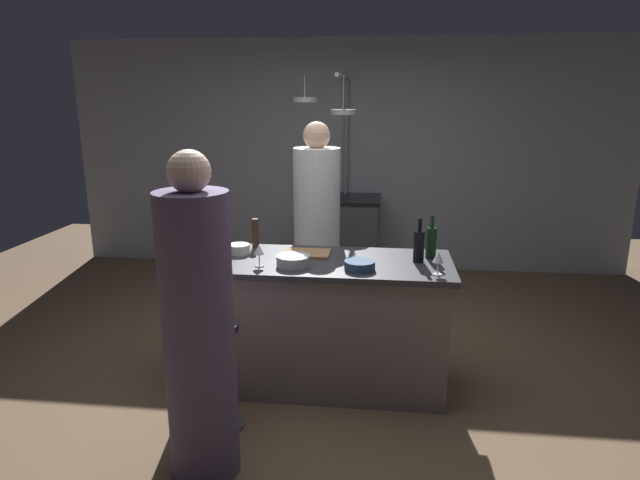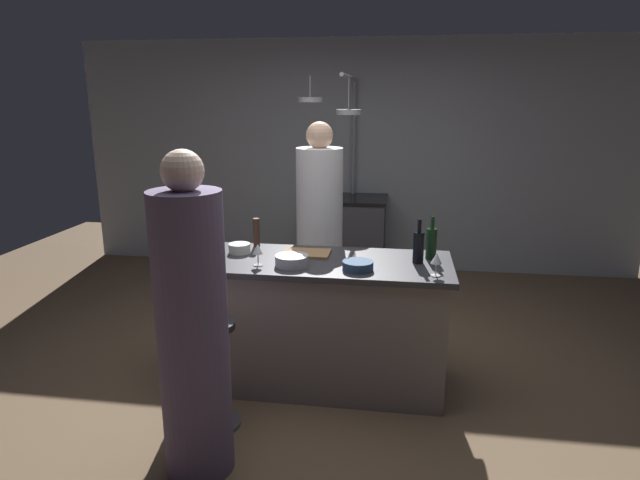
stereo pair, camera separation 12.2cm
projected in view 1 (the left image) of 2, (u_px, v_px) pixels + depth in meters
ground_plane at (318, 381)px, 3.87m from camera, size 9.00×9.00×0.00m
back_wall at (347, 156)px, 6.28m from camera, size 6.40×0.16×2.60m
kitchen_island at (318, 322)px, 3.76m from camera, size 1.80×0.72×0.90m
stove_range at (344, 236)px, 6.11m from camera, size 0.80×0.64×0.89m
chef at (317, 240)px, 4.46m from camera, size 0.38×0.38×1.78m
bar_stool_left at (219, 371)px, 3.24m from camera, size 0.28×0.28×0.68m
guest_left at (199, 333)px, 2.75m from camera, size 0.36×0.36×1.72m
overhead_pot_rack at (337, 134)px, 5.48m from camera, size 0.58×1.33×2.17m
cutting_board at (307, 253)px, 3.77m from camera, size 0.32×0.22×0.02m
pepper_mill at (255, 233)px, 3.94m from camera, size 0.05×0.05×0.21m
wine_bottle_dark at (419, 246)px, 3.57m from camera, size 0.07×0.07×0.29m
wine_bottle_green at (201, 244)px, 3.54m from camera, size 0.07×0.07×0.33m
wine_bottle_red at (431, 242)px, 3.67m from camera, size 0.07×0.07×0.29m
wine_glass_near_right_guest at (438, 258)px, 3.31m from camera, size 0.07×0.07×0.15m
wine_glass_by_chef at (259, 251)px, 3.48m from camera, size 0.07×0.07×0.15m
mixing_bowl_steel at (293, 261)px, 3.51m from camera, size 0.22×0.22×0.07m
mixing_bowl_ceramic at (239, 249)px, 3.79m from camera, size 0.15×0.15×0.07m
mixing_bowl_blue at (360, 265)px, 3.44m from camera, size 0.20×0.20×0.06m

